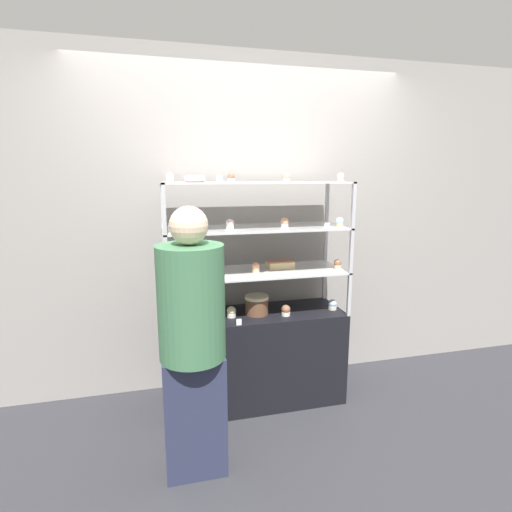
% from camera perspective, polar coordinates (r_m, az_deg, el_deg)
% --- Properties ---
extents(ground_plane, '(20.00, 20.00, 0.00)m').
position_cam_1_polar(ground_plane, '(3.26, 0.00, -19.74)').
color(ground_plane, '#2D2D33').
extents(back_wall, '(8.00, 0.05, 2.60)m').
position_cam_1_polar(back_wall, '(3.18, -1.65, 4.41)').
color(back_wall, gray).
rests_on(back_wall, ground_plane).
extents(display_base, '(1.29, 0.46, 0.70)m').
position_cam_1_polar(display_base, '(3.10, 0.00, -14.22)').
color(display_base, black).
rests_on(display_base, ground_plane).
extents(display_riser_lower, '(1.29, 0.46, 0.32)m').
position_cam_1_polar(display_riser_lower, '(2.88, 0.00, -2.56)').
color(display_riser_lower, '#B7B7BC').
rests_on(display_riser_lower, display_base).
extents(display_riser_middle, '(1.29, 0.46, 0.32)m').
position_cam_1_polar(display_riser_middle, '(2.82, 0.00, 3.70)').
color(display_riser_middle, '#B7B7BC').
rests_on(display_riser_middle, display_riser_lower).
extents(display_riser_upper, '(1.29, 0.46, 0.32)m').
position_cam_1_polar(display_riser_upper, '(2.79, 0.00, 10.15)').
color(display_riser_upper, '#B7B7BC').
rests_on(display_riser_upper, display_riser_middle).
extents(layer_cake_centerpiece, '(0.17, 0.17, 0.14)m').
position_cam_1_polar(layer_cake_centerpiece, '(2.92, 0.09, -6.98)').
color(layer_cake_centerpiece, brown).
rests_on(layer_cake_centerpiece, display_base).
extents(sheet_cake_frosted, '(0.19, 0.13, 0.06)m').
position_cam_1_polar(sheet_cake_frosted, '(2.97, 3.46, -1.15)').
color(sheet_cake_frosted, '#DBBC84').
rests_on(sheet_cake_frosted, display_riser_lower).
extents(cupcake_0, '(0.07, 0.07, 0.08)m').
position_cam_1_polar(cupcake_0, '(2.82, -11.27, -8.58)').
color(cupcake_0, white).
rests_on(cupcake_0, display_base).
extents(cupcake_1, '(0.07, 0.07, 0.08)m').
position_cam_1_polar(cupcake_1, '(2.87, -3.53, -8.00)').
color(cupcake_1, white).
rests_on(cupcake_1, display_base).
extents(cupcake_2, '(0.07, 0.07, 0.08)m').
position_cam_1_polar(cupcake_2, '(2.91, 4.29, -7.78)').
color(cupcake_2, white).
rests_on(cupcake_2, display_base).
extents(cupcake_3, '(0.07, 0.07, 0.08)m').
position_cam_1_polar(cupcake_3, '(3.08, 10.87, -6.84)').
color(cupcake_3, beige).
rests_on(cupcake_3, display_base).
extents(price_tag_0, '(0.04, 0.00, 0.04)m').
position_cam_1_polar(price_tag_0, '(2.73, -2.45, -9.42)').
color(price_tag_0, white).
rests_on(price_tag_0, display_base).
extents(cupcake_4, '(0.05, 0.05, 0.07)m').
position_cam_1_polar(cupcake_4, '(2.72, -11.89, -2.44)').
color(cupcake_4, '#CCB28C').
rests_on(cupcake_4, display_riser_lower).
extents(cupcake_5, '(0.05, 0.05, 0.07)m').
position_cam_1_polar(cupcake_5, '(2.75, -5.63, -2.10)').
color(cupcake_5, beige).
rests_on(cupcake_5, display_riser_lower).
extents(cupcake_6, '(0.05, 0.05, 0.07)m').
position_cam_1_polar(cupcake_6, '(2.82, -0.03, -1.67)').
color(cupcake_6, '#CCB28C').
rests_on(cupcake_6, display_riser_lower).
extents(cupcake_7, '(0.05, 0.05, 0.07)m').
position_cam_1_polar(cupcake_7, '(3.00, 11.56, -1.14)').
color(cupcake_7, '#CCB28C').
rests_on(cupcake_7, display_riser_lower).
extents(price_tag_1, '(0.04, 0.00, 0.04)m').
position_cam_1_polar(price_tag_1, '(2.67, 1.54, -2.71)').
color(price_tag_1, white).
rests_on(price_tag_1, display_riser_lower).
extents(cupcake_8, '(0.06, 0.06, 0.07)m').
position_cam_1_polar(cupcake_8, '(2.63, -11.88, 4.08)').
color(cupcake_8, beige).
rests_on(cupcake_8, display_riser_middle).
extents(cupcake_9, '(0.06, 0.06, 0.07)m').
position_cam_1_polar(cupcake_9, '(2.73, -3.74, 4.55)').
color(cupcake_9, white).
rests_on(cupcake_9, display_riser_middle).
extents(cupcake_10, '(0.06, 0.06, 0.07)m').
position_cam_1_polar(cupcake_10, '(2.82, 4.11, 4.77)').
color(cupcake_10, beige).
rests_on(cupcake_10, display_riser_middle).
extents(cupcake_11, '(0.06, 0.06, 0.07)m').
position_cam_1_polar(cupcake_11, '(2.89, 11.84, 4.72)').
color(cupcake_11, '#CCB28C').
rests_on(cupcake_11, display_riser_middle).
extents(price_tag_2, '(0.04, 0.00, 0.04)m').
position_cam_1_polar(price_tag_2, '(2.76, 10.12, 4.25)').
color(price_tag_2, white).
rests_on(price_tag_2, display_riser_middle).
extents(cupcake_12, '(0.05, 0.05, 0.06)m').
position_cam_1_polar(cupcake_12, '(2.60, -12.23, 10.90)').
color(cupcake_12, white).
rests_on(cupcake_12, display_riser_upper).
extents(cupcake_13, '(0.05, 0.05, 0.06)m').
position_cam_1_polar(cupcake_13, '(2.65, -3.56, 11.13)').
color(cupcake_13, beige).
rests_on(cupcake_13, display_riser_upper).
extents(cupcake_14, '(0.05, 0.05, 0.06)m').
position_cam_1_polar(cupcake_14, '(2.78, 4.41, 11.13)').
color(cupcake_14, beige).
rests_on(cupcake_14, display_riser_upper).
extents(cupcake_15, '(0.05, 0.05, 0.06)m').
position_cam_1_polar(cupcake_15, '(2.94, 12.00, 10.94)').
color(cupcake_15, '#CCB28C').
rests_on(cupcake_15, display_riser_upper).
extents(price_tag_3, '(0.04, 0.00, 0.04)m').
position_cam_1_polar(price_tag_3, '(2.53, -5.21, 10.93)').
color(price_tag_3, white).
rests_on(price_tag_3, display_riser_upper).
extents(donut_glazed, '(0.14, 0.14, 0.04)m').
position_cam_1_polar(donut_glazed, '(2.73, -8.73, 10.86)').
color(donut_glazed, '#EFB2BC').
rests_on(donut_glazed, display_riser_upper).
extents(customer_figure, '(0.36, 0.36, 1.54)m').
position_cam_1_polar(customer_figure, '(2.24, -9.06, -11.52)').
color(customer_figure, '#282D47').
rests_on(customer_figure, ground_plane).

